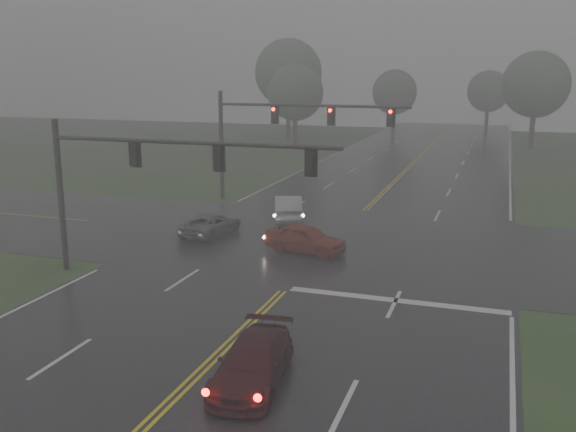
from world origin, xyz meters
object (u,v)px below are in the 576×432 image
(sedan_maroon, at_px, (253,384))
(signal_gantry_far, at_px, (276,125))
(signal_gantry_near, at_px, (138,169))
(car_grey, at_px, (211,235))
(sedan_red, at_px, (305,252))
(sedan_silver, at_px, (288,220))

(sedan_maroon, distance_m, signal_gantry_far, 26.14)
(signal_gantry_near, height_order, signal_gantry_far, signal_gantry_far)
(car_grey, bearing_deg, sedan_red, 170.94)
(sedan_maroon, relative_size, sedan_red, 1.08)
(sedan_red, height_order, car_grey, sedan_red)
(sedan_red, bearing_deg, sedan_maroon, -157.80)
(sedan_red, relative_size, signal_gantry_far, 0.31)
(sedan_silver, distance_m, signal_gantry_far, 7.35)
(sedan_maroon, bearing_deg, sedan_red, 94.03)
(sedan_red, xyz_separation_m, sedan_silver, (-3.02, 6.38, 0.00))
(sedan_red, xyz_separation_m, signal_gantry_far, (-5.43, 11.03, 5.16))
(car_grey, xyz_separation_m, signal_gantry_far, (0.40, 9.42, 5.16))
(sedan_silver, distance_m, signal_gantry_near, 13.44)
(sedan_silver, relative_size, car_grey, 1.06)
(car_grey, relative_size, signal_gantry_near, 0.33)
(car_grey, bearing_deg, signal_gantry_far, -86.14)
(sedan_maroon, distance_m, sedan_silver, 20.48)
(sedan_silver, relative_size, signal_gantry_near, 0.35)
(sedan_maroon, xyz_separation_m, signal_gantry_far, (-7.95, 24.36, 5.16))
(signal_gantry_near, bearing_deg, sedan_silver, 78.98)
(sedan_red, distance_m, car_grey, 6.05)
(sedan_silver, bearing_deg, sedan_red, 96.17)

